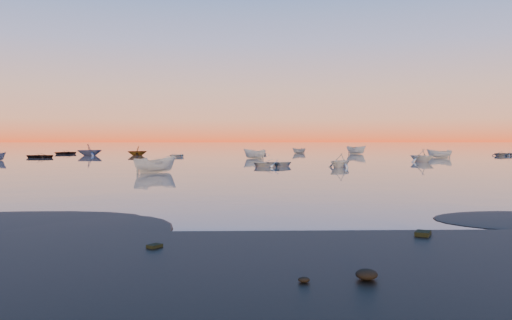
{
  "coord_description": "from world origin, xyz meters",
  "views": [
    {
      "loc": [
        1.53,
        -17.96,
        2.84
      ],
      "look_at": [
        2.86,
        28.0,
        0.89
      ],
      "focal_mm": 35.0,
      "sensor_mm": 36.0,
      "label": 1
    }
  ],
  "objects": [
    {
      "name": "ground",
      "position": [
        0.0,
        100.0,
        0.0
      ],
      "size": [
        600.0,
        600.0,
        0.0
      ],
      "primitive_type": "plane",
      "color": "#615651",
      "rests_on": "ground"
    },
    {
      "name": "mud_lobes",
      "position": [
        0.0,
        -1.0,
        0.01
      ],
      "size": [
        140.0,
        6.0,
        0.07
      ],
      "primitive_type": null,
      "color": "black",
      "rests_on": "ground"
    },
    {
      "name": "moored_fleet",
      "position": [
        0.0,
        53.0,
        0.0
      ],
      "size": [
        124.0,
        58.0,
        1.2
      ],
      "primitive_type": null,
      "color": "silver",
      "rests_on": "ground"
    },
    {
      "name": "boat_near_center",
      "position": [
        -5.74,
        24.04,
        0.0
      ],
      "size": [
        3.75,
        4.16,
        1.37
      ],
      "primitive_type": "imported",
      "rotation": [
        0.0,
        0.0,
        2.23
      ],
      "color": "silver",
      "rests_on": "ground"
    },
    {
      "name": "boat_near_right",
      "position": [
        23.8,
        42.9,
        0.0
      ],
      "size": [
        3.8,
        3.28,
        1.23
      ],
      "primitive_type": "imported",
      "rotation": [
        0.0,
        0.0,
        3.74
      ],
      "color": "silver",
      "rests_on": "ground"
    }
  ]
}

